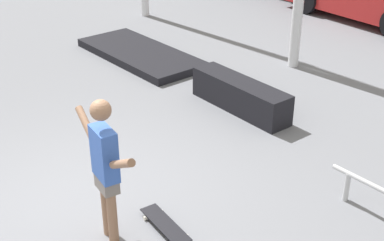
{
  "coord_description": "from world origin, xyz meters",
  "views": [
    {
      "loc": [
        4.78,
        -2.48,
        3.83
      ],
      "look_at": [
        0.28,
        1.54,
        0.75
      ],
      "focal_mm": 50.0,
      "sensor_mm": 36.0,
      "label": 1
    }
  ],
  "objects_px": {
    "grind_box": "(240,95)",
    "skateboarder": "(105,164)",
    "manual_pad": "(140,54)",
    "skateboard": "(165,225)"
  },
  "relations": [
    {
      "from": "skateboarder",
      "to": "skateboard",
      "type": "relative_size",
      "value": 2.03
    },
    {
      "from": "grind_box",
      "to": "manual_pad",
      "type": "xyz_separation_m",
      "value": [
        -3.04,
        0.24,
        -0.17
      ]
    },
    {
      "from": "skateboarder",
      "to": "manual_pad",
      "type": "height_order",
      "value": "skateboarder"
    },
    {
      "from": "grind_box",
      "to": "skateboarder",
      "type": "bearing_deg",
      "value": -69.12
    },
    {
      "from": "skateboard",
      "to": "manual_pad",
      "type": "relative_size",
      "value": 0.28
    },
    {
      "from": "grind_box",
      "to": "manual_pad",
      "type": "bearing_deg",
      "value": 175.45
    },
    {
      "from": "skateboarder",
      "to": "grind_box",
      "type": "xyz_separation_m",
      "value": [
        -1.3,
        3.4,
        -0.69
      ]
    },
    {
      "from": "grind_box",
      "to": "manual_pad",
      "type": "distance_m",
      "value": 3.05
    },
    {
      "from": "skateboarder",
      "to": "grind_box",
      "type": "relative_size",
      "value": 0.88
    },
    {
      "from": "manual_pad",
      "to": "skateboarder",
      "type": "bearing_deg",
      "value": -40.06
    }
  ]
}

